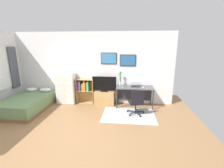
{
  "coord_description": "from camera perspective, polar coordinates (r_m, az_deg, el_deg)",
  "views": [
    {
      "loc": [
        1.39,
        -3.44,
        2.23
      ],
      "look_at": [
        0.85,
        1.5,
        0.97
      ],
      "focal_mm": 25.05,
      "sensor_mm": 36.0,
      "label": 1
    }
  ],
  "objects": [
    {
      "name": "ground_plane",
      "position": [
        4.33,
        -14.16,
        -17.26
      ],
      "size": [
        7.2,
        7.2,
        0.0
      ],
      "primitive_type": "plane",
      "color": "#936B44"
    },
    {
      "name": "wall_back_with_posters",
      "position": [
        6.1,
        -6.96,
        5.82
      ],
      "size": [
        6.12,
        0.09,
        2.7
      ],
      "color": "white",
      "rests_on": "ground_plane"
    },
    {
      "name": "area_rug",
      "position": [
        5.21,
        6.07,
        -11.18
      ],
      "size": [
        1.7,
        1.2,
        0.01
      ],
      "primitive_type": "cube",
      "color": "#B2B7BC",
      "rests_on": "ground_plane"
    },
    {
      "name": "bed",
      "position": [
        6.29,
        -28.32,
        -6.1
      ],
      "size": [
        1.31,
        2.0,
        0.58
      ],
      "rotation": [
        0.0,
        0.0,
        0.01
      ],
      "color": "brown",
      "rests_on": "ground_plane"
    },
    {
      "name": "dresser",
      "position": [
        6.3,
        -16.31,
        -1.42
      ],
      "size": [
        0.7,
        0.46,
        1.19
      ],
      "color": "white",
      "rests_on": "ground_plane"
    },
    {
      "name": "bookshelf",
      "position": [
        6.14,
        -10.0,
        -1.7
      ],
      "size": [
        0.66,
        0.3,
        0.95
      ],
      "color": "tan",
      "rests_on": "ground_plane"
    },
    {
      "name": "tv_stand",
      "position": [
        6.02,
        -2.75,
        -4.99
      ],
      "size": [
        0.75,
        0.41,
        0.51
      ],
      "color": "tan",
      "rests_on": "ground_plane"
    },
    {
      "name": "television",
      "position": [
        5.84,
        -2.84,
        -0.02
      ],
      "size": [
        0.9,
        0.16,
        0.57
      ],
      "color": "black",
      "rests_on": "tv_stand"
    },
    {
      "name": "desk",
      "position": [
        5.83,
        8.24,
        -2.14
      ],
      "size": [
        1.32,
        0.6,
        0.74
      ],
      "color": "#4C4C4F",
      "rests_on": "ground_plane"
    },
    {
      "name": "office_chair",
      "position": [
        5.09,
        8.95,
        -6.38
      ],
      "size": [
        0.58,
        0.57,
        0.86
      ],
      "rotation": [
        0.0,
        0.0,
        0.23
      ],
      "color": "#232326",
      "rests_on": "ground_plane"
    },
    {
      "name": "laptop",
      "position": [
        5.75,
        8.47,
        -0.33
      ],
      "size": [
        0.42,
        0.45,
        0.16
      ],
      "rotation": [
        0.0,
        0.0,
        0.14
      ],
      "color": "#B7B7BC",
      "rests_on": "desk"
    },
    {
      "name": "computer_mouse",
      "position": [
        5.67,
        11.38,
        -1.17
      ],
      "size": [
        0.06,
        0.1,
        0.03
      ],
      "primitive_type": "ellipsoid",
      "color": "silver",
      "rests_on": "desk"
    },
    {
      "name": "bamboo_vase",
      "position": [
        5.83,
        3.02,
        2.14
      ],
      "size": [
        0.1,
        0.11,
        0.53
      ],
      "color": "silver",
      "rests_on": "desk"
    },
    {
      "name": "wine_glass",
      "position": [
        5.6,
        3.81,
        0.14
      ],
      "size": [
        0.07,
        0.07,
        0.18
      ],
      "color": "silver",
      "rests_on": "desk"
    }
  ]
}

